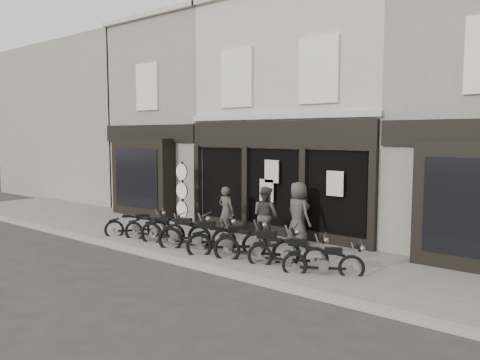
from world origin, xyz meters
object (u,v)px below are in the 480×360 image
Objects in this scene: motorcycle_0 at (136,227)px; man_right at (298,213)px; motorcycle_6 at (288,255)px; man_left at (226,211)px; man_centre at (265,215)px; motorcycle_5 at (257,249)px; motorcycle_2 at (176,233)px; motorcycle_3 at (198,238)px; advert_sign_post at (182,196)px; motorcycle_7 at (324,264)px; motorcycle_4 at (228,243)px; motorcycle_1 at (155,231)px.

man_right reaches higher than motorcycle_0.
man_left is (-3.59, 1.76, 0.54)m from motorcycle_6.
motorcycle_5 is at bearing 126.19° from man_centre.
motorcycle_3 is at bearing -22.87° from motorcycle_2.
motorcycle_0 is at bearing 28.06° from man_centre.
man_centre reaches higher than motorcycle_2.
motorcycle_0 is at bearing -82.98° from advert_sign_post.
motorcycle_5 is 0.90× the size of advert_sign_post.
motorcycle_0 is at bearing 151.03° from motorcycle_7.
motorcycle_6 is at bearing -43.15° from motorcycle_4.
motorcycle_5 is 2.36m from man_right.
motorcycle_1 is 1.23× the size of man_left.
motorcycle_4 reaches higher than motorcycle_7.
motorcycle_1 is at bearing 156.98° from motorcycle_5.
motorcycle_1 is 1.05× the size of man_right.
motorcycle_7 is 5.01m from man_left.
man_centre is 1.00m from man_right.
motorcycle_1 is at bearing -57.47° from motorcycle_0.
motorcycle_2 reaches higher than motorcycle_7.
motorcycle_4 is (2.95, 0.11, 0.03)m from motorcycle_1.
motorcycle_3 is 2.16m from man_centre.
motorcycle_0 is 4.49m from man_centre.
motorcycle_4 is at bearing -19.41° from motorcycle_2.
motorcycle_2 is 1.16× the size of man_right.
motorcycle_1 is 4.93m from motorcycle_6.
motorcycle_3 is at bearing 157.14° from motorcycle_5.
advert_sign_post is at bearing 21.42° from man_right.
man_right is (-1.06, 2.17, 0.68)m from motorcycle_6.
motorcycle_2 is 1.25× the size of man_centre.
motorcycle_3 is 1.11× the size of man_right.
motorcycle_0 is 7.05m from motorcycle_7.
advert_sign_post is at bearing 40.62° from motorcycle_0.
motorcycle_6 is (1.98, 0.04, -0.04)m from motorcycle_4.
motorcycle_1 is (1.07, -0.11, 0.02)m from motorcycle_0.
man_right is (4.94, 2.20, 0.69)m from motorcycle_0.
motorcycle_6 is 2.51m from man_right.
motorcycle_2 is 3.09m from motorcycle_5.
motorcycle_6 reaches higher than motorcycle_0.
man_right reaches higher than motorcycle_5.
motorcycle_4 is at bearing 152.66° from motorcycle_5.
motorcycle_5 is at bearing 152.45° from motorcycle_7.
motorcycle_1 is 0.90× the size of motorcycle_2.
motorcycle_0 is 0.95× the size of motorcycle_7.
motorcycle_3 reaches higher than motorcycle_7.
motorcycle_6 is at bearing -17.04° from motorcycle_5.
motorcycle_4 is at bearing 88.85° from man_right.
motorcycle_2 reaches higher than motorcycle_6.
motorcycle_5 is (2.14, 0.03, 0.00)m from motorcycle_3.
man_left is at bearing -14.86° from motorcycle_0.
motorcycle_4 reaches higher than motorcycle_0.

